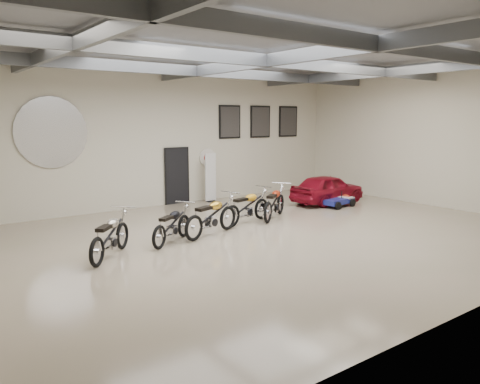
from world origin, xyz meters
TOP-DOWN VIEW (x-y plane):
  - floor at (0.00, 0.00)m, footprint 16.00×12.00m
  - ceiling at (0.00, 0.00)m, footprint 16.00×12.00m
  - back_wall at (0.00, 6.00)m, footprint 16.00×0.02m
  - right_wall at (8.00, 0.00)m, footprint 0.02×12.00m
  - ceiling_beams at (0.00, 0.00)m, footprint 15.80×11.80m
  - door at (0.50, 5.95)m, footprint 0.92×0.08m
  - logo_plaque at (-4.00, 5.95)m, footprint 2.30×0.06m
  - poster_left at (3.00, 5.96)m, footprint 1.05×0.08m
  - poster_mid at (4.60, 5.96)m, footprint 1.05×0.08m
  - poster_right at (6.20, 5.96)m, footprint 1.05×0.08m
  - oil_sign at (1.90, 5.95)m, footprint 0.72×0.10m
  - banner_stand at (1.74, 5.50)m, footprint 0.54×0.27m
  - motorcycle_silver at (-4.21, 0.66)m, footprint 1.93×1.96m
  - motorcycle_black at (-2.41, 0.96)m, footprint 1.93×1.55m
  - motorcycle_gold at (-1.13, 1.01)m, footprint 2.30×1.36m
  - motorcycle_yellow at (0.62, 1.65)m, footprint 2.19×1.13m
  - motorcycle_red at (1.74, 1.66)m, footprint 2.12×1.71m
  - go_kart at (5.08, 1.77)m, footprint 1.68×0.90m
  - vintage_car at (5.24, 2.59)m, footprint 1.56×3.36m

SIDE VIEW (x-z plane):
  - floor at x=0.00m, z-range -0.01..0.01m
  - go_kart at x=5.08m, z-range 0.00..0.58m
  - motorcycle_black at x=-2.41m, z-range 0.00..1.00m
  - motorcycle_yellow at x=0.62m, z-range 0.00..1.09m
  - motorcycle_silver at x=-4.21m, z-range 0.00..1.09m
  - motorcycle_red at x=1.74m, z-range 0.00..1.10m
  - vintage_car at x=5.24m, z-range 0.00..1.12m
  - motorcycle_gold at x=-1.13m, z-range 0.00..1.14m
  - banner_stand at x=1.74m, z-range 0.00..1.90m
  - door at x=0.50m, z-range 0.00..2.10m
  - oil_sign at x=1.90m, z-range 1.34..2.06m
  - back_wall at x=0.00m, z-range 0.00..5.00m
  - right_wall at x=8.00m, z-range 0.00..5.00m
  - logo_plaque at x=-4.00m, z-range 2.22..3.38m
  - poster_left at x=3.00m, z-range 2.42..3.78m
  - poster_mid at x=4.60m, z-range 2.42..3.78m
  - poster_right at x=6.20m, z-range 2.42..3.78m
  - ceiling_beams at x=0.00m, z-range 4.59..4.91m
  - ceiling at x=0.00m, z-range 5.00..5.00m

